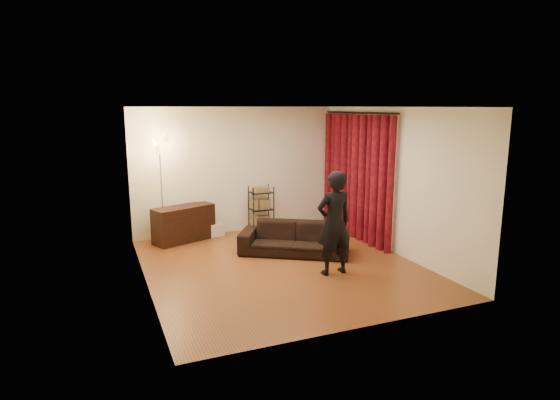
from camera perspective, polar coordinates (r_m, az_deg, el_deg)
name	(u,v)px	position (r m, az deg, el deg)	size (l,w,h in m)	color
floor	(281,266)	(8.17, 0.15, -8.03)	(5.00, 5.00, 0.00)	brown
ceiling	(281,107)	(7.70, 0.16, 11.28)	(5.00, 5.00, 0.00)	white
wall_back	(237,170)	(10.15, -5.22, 3.62)	(5.00, 5.00, 0.00)	#F0EACC
wall_front	(361,223)	(5.64, 9.85, -2.81)	(5.00, 5.00, 0.00)	#F0EACC
wall_left	(142,199)	(7.28, -16.45, 0.11)	(5.00, 5.00, 0.00)	#F0EACC
wall_right	(394,181)	(8.91, 13.67, 2.26)	(5.00, 5.00, 0.00)	#F0EACC
curtain_rod	(359,113)	(9.68, 9.60, 10.44)	(0.04, 0.04, 2.65)	black
curtain	(356,177)	(9.78, 9.24, 2.78)	(0.22, 2.65, 2.55)	maroon
sofa	(294,238)	(8.73, 1.77, -4.71)	(2.01, 0.79, 0.59)	black
person	(334,223)	(7.62, 6.61, -2.81)	(0.63, 0.41, 1.71)	black
media_cabinet	(184,224)	(9.72, -11.65, -2.85)	(1.24, 0.47, 0.72)	black
storage_boxes	(215,229)	(10.03, -7.91, -3.57)	(0.34, 0.27, 0.28)	silver
wire_shelf	(261,209)	(10.15, -2.31, -1.14)	(0.46, 0.33, 1.02)	black
floor_lamp	(161,191)	(9.42, -14.25, 1.04)	(0.39, 0.39, 2.16)	silver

